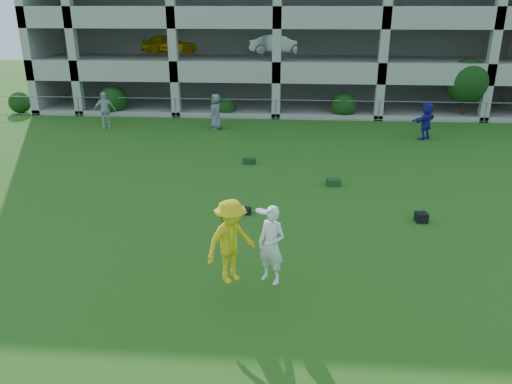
# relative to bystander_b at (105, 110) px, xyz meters

# --- Properties ---
(ground) EXTENTS (100.00, 100.00, 0.00)m
(ground) POSITION_rel_bystander_b_xyz_m (9.25, -16.10, -0.98)
(ground) COLOR #235114
(ground) RESTS_ON ground
(bystander_b) EXTENTS (1.24, 0.79, 1.96)m
(bystander_b) POSITION_rel_bystander_b_xyz_m (0.00, 0.00, 0.00)
(bystander_b) COLOR silver
(bystander_b) RESTS_ON ground
(bystander_c) EXTENTS (0.91, 1.09, 1.91)m
(bystander_c) POSITION_rel_bystander_b_xyz_m (6.11, 0.21, -0.03)
(bystander_c) COLOR slate
(bystander_c) RESTS_ON ground
(bystander_d) EXTENTS (1.63, 1.59, 1.86)m
(bystander_d) POSITION_rel_bystander_b_xyz_m (16.92, -1.17, -0.05)
(bystander_d) COLOR navy
(bystander_d) RESTS_ON ground
(bag_black_b) EXTENTS (0.43, 0.29, 0.22)m
(bag_black_b) POSITION_rel_bystander_b_xyz_m (8.82, -11.45, -0.87)
(bag_black_b) COLOR black
(bag_black_b) RESTS_ON ground
(bag_green_c) EXTENTS (0.54, 0.41, 0.26)m
(bag_green_c) POSITION_rel_bystander_b_xyz_m (11.88, -8.48, -0.85)
(bag_green_c) COLOR #173A15
(bag_green_c) RESTS_ON ground
(crate_d) EXTENTS (0.39, 0.39, 0.30)m
(crate_d) POSITION_rel_bystander_b_xyz_m (14.40, -11.64, -0.83)
(crate_d) COLOR black
(crate_d) RESTS_ON ground
(bag_green_g) EXTENTS (0.57, 0.43, 0.25)m
(bag_green_g) POSITION_rel_bystander_b_xyz_m (8.48, -6.00, -0.85)
(bag_green_g) COLOR #133312
(bag_green_g) RESTS_ON ground
(frisbee_contest) EXTENTS (2.04, 1.42, 1.99)m
(frisbee_contest) POSITION_rel_bystander_b_xyz_m (9.20, -16.31, 0.42)
(frisbee_contest) COLOR yellow
(frisbee_contest) RESTS_ON ground
(parking_garage) EXTENTS (30.00, 14.00, 12.00)m
(parking_garage) POSITION_rel_bystander_b_xyz_m (9.23, 11.60, 5.04)
(parking_garage) COLOR #9E998C
(parking_garage) RESTS_ON ground
(fence) EXTENTS (36.06, 0.06, 1.20)m
(fence) POSITION_rel_bystander_b_xyz_m (9.25, 2.90, -0.37)
(fence) COLOR gray
(fence) RESTS_ON ground
(shrub_row) EXTENTS (34.38, 2.52, 3.50)m
(shrub_row) POSITION_rel_bystander_b_xyz_m (13.84, 3.60, 0.53)
(shrub_row) COLOR #163D11
(shrub_row) RESTS_ON ground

